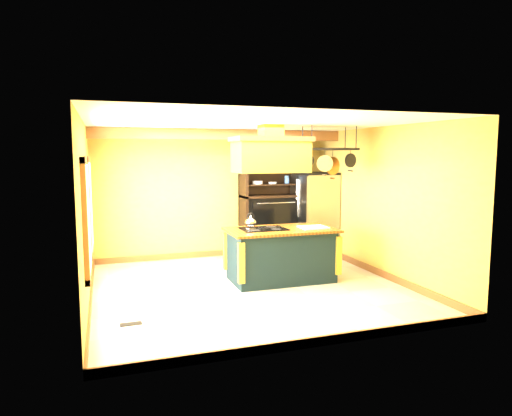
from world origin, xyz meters
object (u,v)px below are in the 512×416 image
kitchen_island (281,254)px  hutch (270,215)px  pot_rack (329,154)px  range_hood (271,153)px  refrigerator (314,216)px

kitchen_island → hutch: hutch is taller
kitchen_island → pot_rack: (0.91, 0.00, 1.74)m
hutch → pot_rack: bearing=-79.5°
pot_rack → hutch: pot_rack is taller
range_hood → refrigerator: size_ratio=0.73×
pot_rack → hutch: 2.42m
kitchen_island → refrigerator: refrigerator is taller
range_hood → pot_rack: size_ratio=1.29×
hutch → refrigerator: bearing=-21.3°
kitchen_island → pot_rack: 1.96m
range_hood → hutch: size_ratio=0.56×
kitchen_island → pot_rack: size_ratio=1.87×
kitchen_island → hutch: bearing=75.2°
kitchen_island → pot_rack: bearing=0.4°
pot_rack → hutch: size_ratio=0.44×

